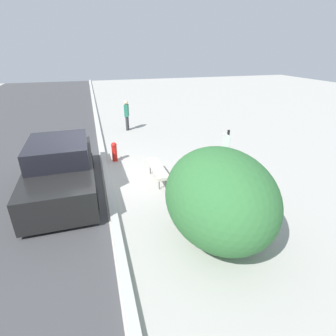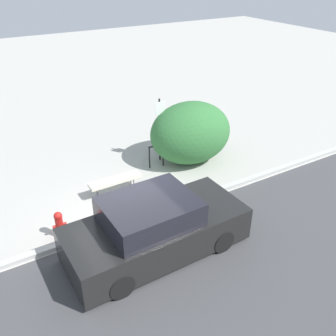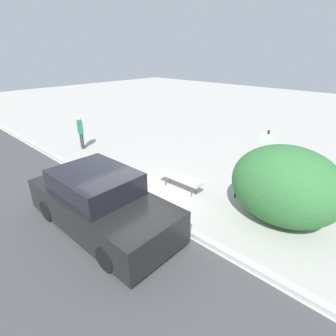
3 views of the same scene
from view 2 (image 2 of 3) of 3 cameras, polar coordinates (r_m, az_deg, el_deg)
name	(u,v)px [view 2 (image 2 of 3)]	position (r m, az deg, el deg)	size (l,w,h in m)	color
ground_plane	(125,225)	(10.51, -6.58, -8.57)	(60.00, 60.00, 0.00)	#ADAAA3
curb	(125,223)	(10.47, -6.60, -8.29)	(60.00, 0.20, 0.13)	#B7B7B2
bench	(115,180)	(11.65, -8.06, -1.89)	(1.66, 0.42, 0.49)	#515156
bike_rack	(156,154)	(12.94, -1.80, 2.16)	(0.55, 0.15, 0.83)	black
sign_post	(160,124)	(13.04, -1.27, 6.68)	(0.36, 0.08, 2.30)	black
fire_hydrant	(59,224)	(10.22, -16.24, -8.14)	(0.36, 0.22, 0.77)	red
shrub_hedge	(191,133)	(13.16, 3.45, 5.41)	(2.95, 2.36, 2.16)	#337038
parked_car_near	(155,229)	(9.20, -1.99, -9.22)	(4.51, 1.98, 1.57)	black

